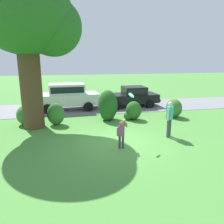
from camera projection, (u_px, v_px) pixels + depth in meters
ground_plane at (118, 142)px, 10.10m from camera, size 80.00×80.00×0.00m
driveway_strip at (97, 107)px, 17.05m from camera, size 28.00×4.40×0.02m
oak_tree_large at (29, 21)px, 11.13m from camera, size 5.17×4.74×7.89m
shrub_near_tree at (25, 115)px, 12.69m from camera, size 0.99×1.14×1.12m
shrub_centre_left at (56, 114)px, 12.59m from camera, size 0.98×0.79×1.26m
shrub_centre at (108, 107)px, 13.55m from camera, size 1.19×1.37×1.84m
shrub_centre_right at (133, 111)px, 13.67m from camera, size 1.10×0.87×1.15m
shrub_far_end at (174, 108)px, 14.25m from camera, size 0.98×1.15×1.18m
parked_sedan at (131, 96)px, 17.26m from camera, size 4.48×2.25×1.56m
parked_suv at (67, 95)px, 16.10m from camera, size 4.80×2.31×1.92m
child_thrower at (121, 132)px, 9.31m from camera, size 0.48×0.23×1.29m
frisbee at (131, 95)px, 9.55m from camera, size 0.31×0.26×0.27m
adult_onlooker at (170, 117)px, 10.59m from camera, size 0.41×0.41×1.74m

